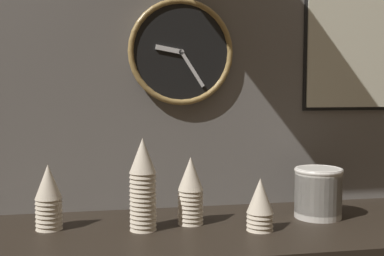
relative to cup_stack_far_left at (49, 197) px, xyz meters
name	(u,v)px	position (x,y,z in m)	size (l,w,h in m)	color
ground_plane	(234,231)	(0.56, -0.06, -0.12)	(1.60, 0.56, 0.04)	black
wall_tiled_back	(215,58)	(0.56, 0.21, 0.43)	(1.60, 0.03, 1.05)	slate
cup_stack_far_left	(49,197)	(0.00, 0.00, 0.00)	(0.08, 0.08, 0.20)	beige
cup_stack_center_right	(260,204)	(0.62, -0.12, -0.02)	(0.08, 0.08, 0.16)	beige
cup_stack_center	(191,190)	(0.43, -0.02, 0.01)	(0.08, 0.08, 0.21)	beige
cup_stack_center_left	(143,184)	(0.28, -0.06, 0.04)	(0.08, 0.08, 0.27)	beige
bowl_stack_right	(318,192)	(0.85, -0.02, -0.01)	(0.16, 0.16, 0.16)	beige
wall_clock	(181,52)	(0.43, 0.18, 0.44)	(0.36, 0.03, 0.36)	black
menu_board	(363,26)	(1.10, 0.19, 0.55)	(0.45, 0.01, 0.62)	black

